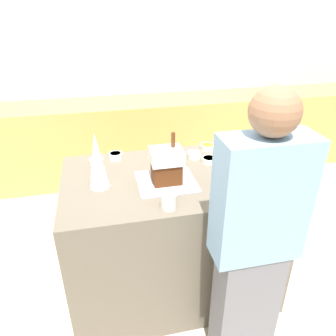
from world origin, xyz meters
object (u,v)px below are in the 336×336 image
Objects in this scene: baking_tray at (166,182)px; gingerbread_house at (166,165)px; candy_bowl_front_corner at (209,160)px; candy_bowl_near_tray_right at (207,147)px; decorative_tree at (97,161)px; candy_bowl_center_rear at (116,156)px; cookbook at (231,157)px; candy_bowl_far_right at (194,155)px; mug at (168,201)px; candy_bowl_far_left at (97,161)px; person at (254,243)px.

baking_tray is 0.12m from gingerbread_house.
candy_bowl_front_corner is 0.97× the size of candy_bowl_near_tray_right.
candy_bowl_front_corner is at bearing 12.38° from decorative_tree.
cookbook is (0.80, -0.17, -0.02)m from candy_bowl_center_rear.
gingerbread_house is 3.31× the size of candy_bowl_far_right.
candy_bowl_center_rear is at bearing 109.26° from mug.
mug reaches higher than candy_bowl_front_corner.
candy_bowl_far_right reaches higher than candy_bowl_near_tray_right.
person is at bearing -49.68° from candy_bowl_far_left.
candy_bowl_center_rear is 0.54× the size of cookbook.
cookbook is 0.76m from mug.
candy_bowl_far_left is at bearing 141.13° from gingerbread_house.
decorative_tree is at bearing -167.62° from candy_bowl_front_corner.
baking_tray is at bearing -155.95° from cookbook.
candy_bowl_far_right is 0.86m from person.
gingerbread_house is (0.00, 0.00, 0.12)m from baking_tray.
candy_bowl_center_rear is 1.05× the size of mug.
baking_tray is 4.06× the size of mug.
decorative_tree is 0.74m from candy_bowl_far_right.
candy_bowl_far_right is at bearing 165.50° from cookbook.
cookbook is at bearing 24.05° from gingerbread_house.
person reaches higher than candy_bowl_front_corner.
mug is at bearing -138.24° from cookbook.
baking_tray is 0.54m from candy_bowl_far_left.
cookbook is (0.93, 0.19, -0.17)m from decorative_tree.
candy_bowl_near_tray_right is (0.41, 0.42, 0.02)m from baking_tray.
person reaches higher than cookbook.
decorative_tree is at bearing -87.93° from candy_bowl_far_left.
gingerbread_house is 2.91× the size of candy_bowl_front_corner.
person is (0.38, -0.28, -0.13)m from mug.
candy_bowl_far_left is at bearing 130.32° from person.
candy_bowl_near_tray_right is 0.63× the size of cookbook.
cookbook is at bearing 11.66° from decorative_tree.
cookbook is at bearing 76.88° from person.
baking_tray is 0.22× the size of person.
gingerbread_house is 1.80× the size of cookbook.
cookbook is (0.52, 0.23, -0.11)m from gingerbread_house.
decorative_tree is at bearing -109.10° from candy_bowl_center_rear.
candy_bowl_far_left is 0.94m from cookbook.
person is (0.34, -0.55, -0.21)m from gingerbread_house.
gingerbread_house is at bearing -155.95° from cookbook.
candy_bowl_center_rear is 0.82m from cookbook.
decorative_tree is 0.21× the size of person.
candy_bowl_near_tray_right is 0.98m from person.
candy_bowl_center_rear is (-0.63, 0.19, 0.01)m from candy_bowl_front_corner.
decorative_tree is at bearing 174.33° from gingerbread_house.
candy_bowl_front_corner is at bearing -171.60° from cookbook.
decorative_tree is 0.96m from cookbook.
decorative_tree is at bearing -168.34° from cookbook.
gingerbread_house is at bearing 121.35° from person.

